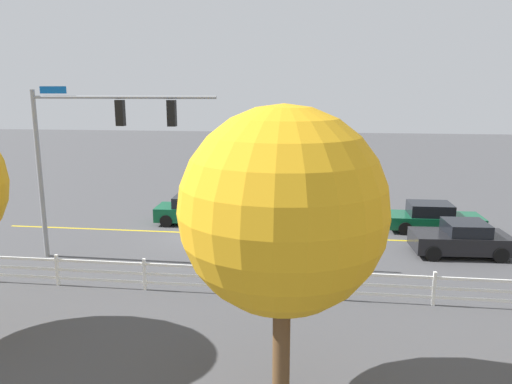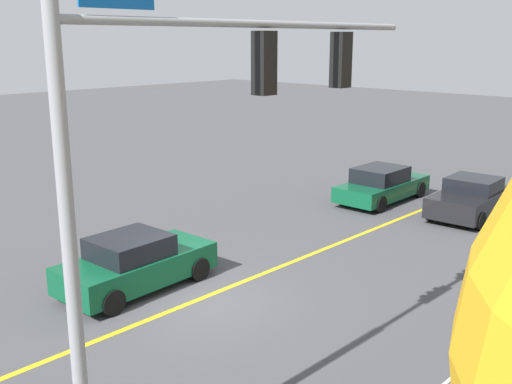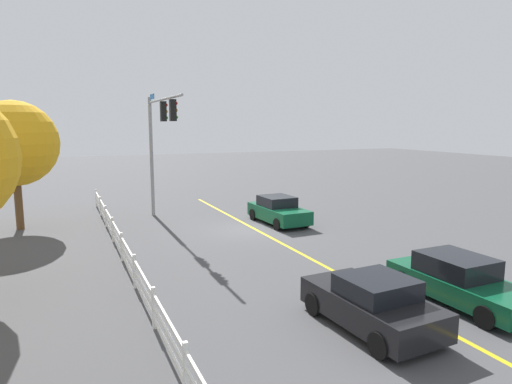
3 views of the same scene
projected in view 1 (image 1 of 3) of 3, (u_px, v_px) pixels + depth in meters
The scene contains 8 objects.
ground_plane at pixel (200, 233), 23.65m from camera, with size 120.00×120.00×0.00m, color #444447.
lane_center_stripe at pixel (281, 236), 23.15m from camera, with size 28.00×0.16×0.01m, color gold.
signal_assembly at pixel (90, 140), 19.07m from camera, with size 7.52×0.37×7.03m.
car_0 at pixel (196, 210), 25.27m from camera, with size 4.24×2.06×1.48m.
car_1 at pixel (461, 239), 20.39m from camera, with size 4.04×2.17×1.45m.
car_2 at pixel (433, 218), 23.89m from camera, with size 4.58×1.99×1.42m.
white_rail_fence at pixel (236, 278), 16.37m from camera, with size 26.10×0.10×1.15m.
tree_2 at pixel (283, 211), 10.17m from camera, with size 4.46×4.46×6.61m.
Camera 1 is at (-5.63, 22.19, 6.85)m, focal length 33.73 mm.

